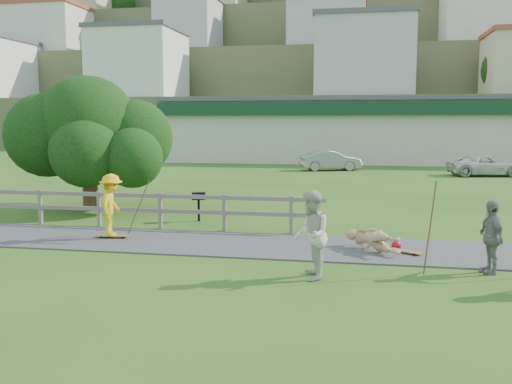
# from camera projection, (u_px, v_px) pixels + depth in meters

# --- Properties ---
(ground) EXTENTS (260.00, 260.00, 0.00)m
(ground) POSITION_uv_depth(u_px,v_px,m) (191.00, 257.00, 13.72)
(ground) COLOR #295217
(ground) RESTS_ON ground
(path) EXTENTS (34.00, 3.00, 0.04)m
(path) POSITION_uv_depth(u_px,v_px,m) (208.00, 243.00, 15.18)
(path) COLOR #3E3E41
(path) RESTS_ON ground
(fence) EXTENTS (15.05, 0.10, 1.10)m
(fence) POSITION_uv_depth(u_px,v_px,m) (80.00, 203.00, 17.73)
(fence) COLOR #5F5B54
(fence) RESTS_ON ground
(strip_mall) EXTENTS (32.50, 10.75, 5.10)m
(strip_mall) POSITION_uv_depth(u_px,v_px,m) (366.00, 130.00, 46.68)
(strip_mall) COLOR beige
(strip_mall) RESTS_ON ground
(hillside) EXTENTS (220.00, 67.00, 47.50)m
(hillside) POSITION_uv_depth(u_px,v_px,m) (346.00, 58.00, 100.89)
(hillside) COLOR #516039
(hillside) RESTS_ON ground
(skater_rider) EXTENTS (0.82, 1.20, 1.71)m
(skater_rider) POSITION_uv_depth(u_px,v_px,m) (112.00, 209.00, 15.65)
(skater_rider) COLOR yellow
(skater_rider) RESTS_ON ground
(skater_fallen) EXTENTS (1.55, 1.45, 0.62)m
(skater_fallen) POSITION_uv_depth(u_px,v_px,m) (372.00, 240.00, 14.12)
(skater_fallen) COLOR tan
(skater_fallen) RESTS_ON ground
(spectator_a) EXTENTS (0.85, 1.01, 1.85)m
(spectator_a) POSITION_uv_depth(u_px,v_px,m) (311.00, 235.00, 11.67)
(spectator_a) COLOR beige
(spectator_a) RESTS_ON ground
(spectator_b) EXTENTS (0.60, 1.00, 1.59)m
(spectator_b) POSITION_uv_depth(u_px,v_px,m) (491.00, 237.00, 12.12)
(spectator_b) COLOR slate
(spectator_b) RESTS_ON ground
(car_silver) EXTENTS (4.22, 2.57, 1.31)m
(car_silver) POSITION_uv_depth(u_px,v_px,m) (330.00, 161.00, 37.89)
(car_silver) COLOR gray
(car_silver) RESTS_ON ground
(car_white) EXTENTS (4.68, 2.77, 1.22)m
(car_white) POSITION_uv_depth(u_px,v_px,m) (486.00, 166.00, 34.04)
(car_white) COLOR silver
(car_white) RESTS_ON ground
(tree) EXTENTS (5.83, 5.83, 4.04)m
(tree) POSITION_uv_depth(u_px,v_px,m) (89.00, 155.00, 20.83)
(tree) COLOR black
(tree) RESTS_ON ground
(bbq) EXTENTS (0.52, 0.45, 0.95)m
(bbq) POSITION_uv_depth(u_px,v_px,m) (199.00, 207.00, 18.53)
(bbq) COLOR black
(bbq) RESTS_ON ground
(longboard_rider) EXTENTS (0.92, 0.32, 0.10)m
(longboard_rider) POSITION_uv_depth(u_px,v_px,m) (113.00, 237.00, 15.75)
(longboard_rider) COLOR brown
(longboard_rider) RESTS_ON ground
(longboard_fallen) EXTENTS (0.80, 0.63, 0.09)m
(longboard_fallen) POSITION_uv_depth(u_px,v_px,m) (406.00, 253.00, 13.90)
(longboard_fallen) COLOR brown
(longboard_fallen) RESTS_ON ground
(helmet) EXTENTS (0.25, 0.25, 0.25)m
(helmet) POSITION_uv_depth(u_px,v_px,m) (396.00, 246.00, 14.37)
(helmet) COLOR maroon
(helmet) RESTS_ON ground
(pole_rider) EXTENTS (0.03, 0.03, 1.77)m
(pole_rider) POSITION_uv_depth(u_px,v_px,m) (138.00, 206.00, 15.92)
(pole_rider) COLOR brown
(pole_rider) RESTS_ON ground
(pole_spec_left) EXTENTS (0.03, 0.03, 2.02)m
(pole_spec_left) POSITION_uv_depth(u_px,v_px,m) (430.00, 228.00, 11.94)
(pole_spec_left) COLOR brown
(pole_spec_left) RESTS_ON ground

